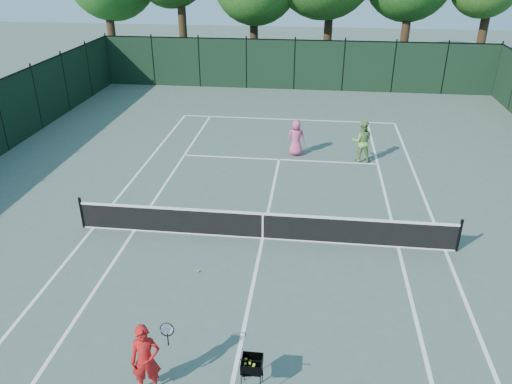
# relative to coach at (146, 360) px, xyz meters

# --- Properties ---
(ground) EXTENTS (90.00, 90.00, 0.00)m
(ground) POSITION_rel_coach_xyz_m (1.66, 6.11, -0.82)
(ground) COLOR #4A5A4F
(ground) RESTS_ON ground
(sideline_doubles_left) EXTENTS (0.10, 23.77, 0.01)m
(sideline_doubles_left) POSITION_rel_coach_xyz_m (-3.83, 6.11, -0.81)
(sideline_doubles_left) COLOR white
(sideline_doubles_left) RESTS_ON ground
(sideline_doubles_right) EXTENTS (0.10, 23.77, 0.01)m
(sideline_doubles_right) POSITION_rel_coach_xyz_m (7.14, 6.11, -0.81)
(sideline_doubles_right) COLOR white
(sideline_doubles_right) RESTS_ON ground
(sideline_singles_left) EXTENTS (0.10, 23.77, 0.01)m
(sideline_singles_left) POSITION_rel_coach_xyz_m (-2.46, 6.11, -0.81)
(sideline_singles_left) COLOR white
(sideline_singles_left) RESTS_ON ground
(sideline_singles_right) EXTENTS (0.10, 23.77, 0.01)m
(sideline_singles_right) POSITION_rel_coach_xyz_m (5.77, 6.11, -0.81)
(sideline_singles_right) COLOR white
(sideline_singles_right) RESTS_ON ground
(baseline_far) EXTENTS (10.97, 0.10, 0.01)m
(baseline_far) POSITION_rel_coach_xyz_m (1.66, 18.00, -0.81)
(baseline_far) COLOR white
(baseline_far) RESTS_ON ground
(service_line_far) EXTENTS (8.23, 0.10, 0.01)m
(service_line_far) POSITION_rel_coach_xyz_m (1.66, 12.51, -0.81)
(service_line_far) COLOR white
(service_line_far) RESTS_ON ground
(center_service_line) EXTENTS (0.10, 12.80, 0.01)m
(center_service_line) POSITION_rel_coach_xyz_m (1.66, 6.11, -0.81)
(center_service_line) COLOR white
(center_service_line) RESTS_ON ground
(tennis_net) EXTENTS (11.69, 0.09, 1.06)m
(tennis_net) POSITION_rel_coach_xyz_m (1.66, 6.11, -0.34)
(tennis_net) COLOR black
(tennis_net) RESTS_ON ground
(fence_far) EXTENTS (24.00, 0.05, 3.00)m
(fence_far) POSITION_rel_coach_xyz_m (1.66, 24.11, 0.68)
(fence_far) COLOR black
(fence_far) RESTS_ON ground
(coach) EXTENTS (0.82, 0.78, 1.63)m
(coach) POSITION_rel_coach_xyz_m (0.00, 0.00, 0.00)
(coach) COLOR red
(coach) RESTS_ON ground
(player_pink) EXTENTS (0.78, 0.52, 1.55)m
(player_pink) POSITION_rel_coach_xyz_m (2.33, 13.16, -0.04)
(player_pink) COLOR #D74C7F
(player_pink) RESTS_ON ground
(player_green) EXTENTS (0.89, 0.71, 1.77)m
(player_green) POSITION_rel_coach_xyz_m (5.06, 12.78, 0.07)
(player_green) COLOR #7AA552
(player_green) RESTS_ON ground
(ball_hopper) EXTENTS (0.50, 0.50, 0.80)m
(ball_hopper) POSITION_rel_coach_xyz_m (2.08, 0.28, -0.14)
(ball_hopper) COLOR black
(ball_hopper) RESTS_ON ground
(loose_ball_midcourt) EXTENTS (0.07, 0.07, 0.07)m
(loose_ball_midcourt) POSITION_rel_coach_xyz_m (0.07, 4.14, -0.78)
(loose_ball_midcourt) COLOR #B3D02A
(loose_ball_midcourt) RESTS_ON ground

